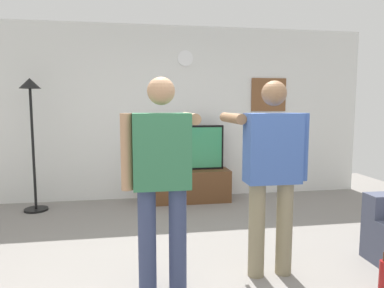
# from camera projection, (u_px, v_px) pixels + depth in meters

# --- Properties ---
(back_wall) EXTENTS (6.40, 0.10, 2.70)m
(back_wall) POSITION_uv_depth(u_px,v_px,m) (170.00, 113.00, 5.55)
(back_wall) COLOR silver
(back_wall) RESTS_ON ground_plane
(tv_stand) EXTENTS (1.27, 0.45, 0.49)m
(tv_stand) POSITION_uv_depth(u_px,v_px,m) (188.00, 186.00, 5.37)
(tv_stand) COLOR brown
(tv_stand) RESTS_ON ground_plane
(television) EXTENTS (1.11, 0.07, 0.68)m
(television) POSITION_uv_depth(u_px,v_px,m) (188.00, 148.00, 5.35)
(television) COLOR black
(television) RESTS_ON tv_stand
(wall_clock) EXTENTS (0.24, 0.03, 0.24)m
(wall_clock) POSITION_uv_depth(u_px,v_px,m) (185.00, 58.00, 5.43)
(wall_clock) COLOR white
(framed_picture) EXTENTS (0.59, 0.04, 0.53)m
(framed_picture) POSITION_uv_depth(u_px,v_px,m) (268.00, 95.00, 5.72)
(framed_picture) COLOR brown
(floor_lamp) EXTENTS (0.32, 0.32, 1.84)m
(floor_lamp) POSITION_uv_depth(u_px,v_px,m) (31.00, 117.00, 4.77)
(floor_lamp) COLOR black
(floor_lamp) RESTS_ON ground_plane
(person_standing_nearer_lamp) EXTENTS (0.62, 0.78, 1.69)m
(person_standing_nearer_lamp) POSITION_uv_depth(u_px,v_px,m) (162.00, 173.00, 2.69)
(person_standing_nearer_lamp) COLOR #384266
(person_standing_nearer_lamp) RESTS_ON ground_plane
(person_standing_nearer_couch) EXTENTS (0.64, 0.78, 1.68)m
(person_standing_nearer_couch) POSITION_uv_depth(u_px,v_px,m) (272.00, 166.00, 2.98)
(person_standing_nearer_couch) COLOR gray
(person_standing_nearer_couch) RESTS_ON ground_plane
(beverage_bottle) EXTENTS (0.07, 0.07, 0.34)m
(beverage_bottle) POSITION_uv_depth(u_px,v_px,m) (383.00, 277.00, 2.74)
(beverage_bottle) COLOR maroon
(beverage_bottle) RESTS_ON ground_plane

